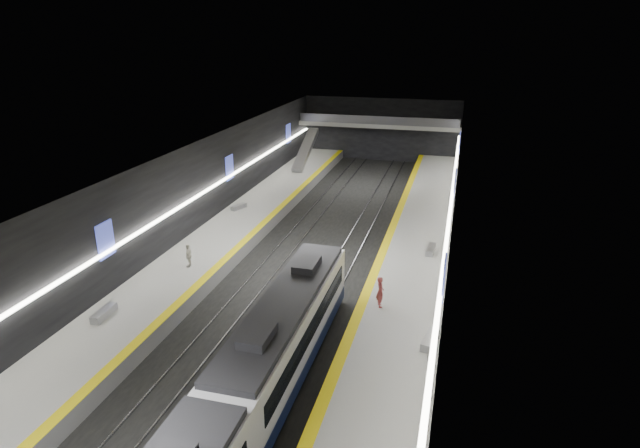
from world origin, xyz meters
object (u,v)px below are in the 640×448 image
(bench_left_near, at_px, (104,313))
(bench_right_near, at_px, (430,340))
(train, at_px, (223,433))
(bench_left_far, at_px, (239,207))
(passenger_left_a, at_px, (189,256))
(passenger_right_a, at_px, (380,292))
(bench_right_far, at_px, (431,249))
(escalator, at_px, (306,150))

(bench_left_near, bearing_deg, bench_right_near, 4.14)
(train, distance_m, bench_left_far, 29.93)
(bench_right_near, bearing_deg, passenger_left_a, 173.32)
(train, distance_m, passenger_left_a, 18.13)
(bench_right_near, bearing_deg, train, -113.78)
(bench_left_far, distance_m, passenger_right_a, 20.94)
(bench_right_far, height_order, passenger_left_a, passenger_left_a)
(bench_left_far, height_order, bench_right_far, bench_right_far)
(passenger_left_a, bearing_deg, bench_left_far, 175.82)
(bench_left_far, height_order, passenger_right_a, passenger_right_a)
(train, height_order, passenger_left_a, train)
(passenger_left_a, bearing_deg, passenger_right_a, 69.31)
(escalator, xyz_separation_m, passenger_right_a, (13.86, -31.50, -0.96))
(bench_right_near, distance_m, bench_right_far, 12.22)
(bench_right_far, bearing_deg, train, -100.81)
(train, distance_m, bench_right_near, 12.24)
(bench_left_near, relative_size, bench_left_far, 1.15)
(train, xyz_separation_m, passenger_right_a, (3.86, 13.25, -0.25))
(bench_left_far, xyz_separation_m, bench_right_near, (18.27, -17.72, 0.03))
(bench_right_far, xyz_separation_m, passenger_right_a, (-2.33, -8.94, 0.72))
(passenger_right_a, bearing_deg, bench_left_far, 25.42)
(train, height_order, bench_right_far, train)
(train, relative_size, bench_right_far, 16.13)
(bench_right_near, bearing_deg, bench_left_far, 147.11)
(train, relative_size, passenger_right_a, 15.90)
(passenger_left_a, bearing_deg, escalator, 168.94)
(bench_right_near, distance_m, passenger_left_a, 17.48)
(passenger_left_a, bearing_deg, bench_left_near, -22.79)
(bench_left_near, bearing_deg, train, -38.04)
(bench_left_near, height_order, passenger_right_a, passenger_right_a)
(passenger_right_a, relative_size, passenger_left_a, 1.14)
(bench_right_near, bearing_deg, escalator, 127.29)
(escalator, height_order, bench_left_far, escalator)
(passenger_right_a, bearing_deg, bench_right_far, -35.50)
(bench_left_near, height_order, bench_right_far, bench_left_near)
(bench_left_near, bearing_deg, passenger_left_a, 76.80)
(bench_left_far, bearing_deg, bench_left_near, -69.81)
(escalator, relative_size, bench_left_far, 4.85)
(escalator, distance_m, bench_right_near, 38.73)
(bench_left_near, xyz_separation_m, passenger_left_a, (1.43, 7.38, 0.60))
(escalator, bearing_deg, passenger_right_a, -66.25)
(bench_right_near, bearing_deg, bench_left_near, -162.41)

